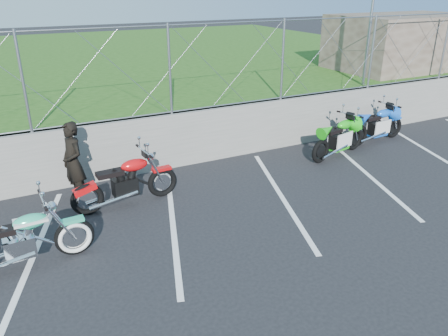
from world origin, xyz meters
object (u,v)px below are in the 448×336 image
sportbike_blue (378,126)px  person_standing (73,163)px  sportbike_green (339,139)px  cruiser_turquoise (23,243)px  naked_orange (127,183)px

sportbike_blue → person_standing: 8.08m
sportbike_green → person_standing: size_ratio=1.21×
cruiser_turquoise → naked_orange: (1.99, 1.34, 0.02)m
cruiser_turquoise → sportbike_blue: (9.19, 1.91, 0.01)m
sportbike_green → naked_orange: bearing=168.8°
cruiser_turquoise → person_standing: size_ratio=1.34×
sportbike_green → person_standing: person_standing is taller
sportbike_green → cruiser_turquoise: bearing=178.3°
cruiser_turquoise → naked_orange: bearing=31.5°
cruiser_turquoise → naked_orange: size_ratio=1.02×
person_standing → sportbike_green: bearing=68.4°
cruiser_turquoise → sportbike_green: size_ratio=1.11×
naked_orange → person_standing: person_standing is taller
cruiser_turquoise → sportbike_green: bearing=9.2°
cruiser_turquoise → naked_orange: cruiser_turquoise is taller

